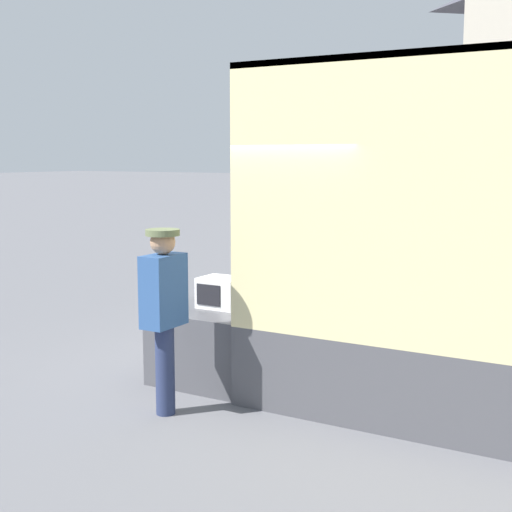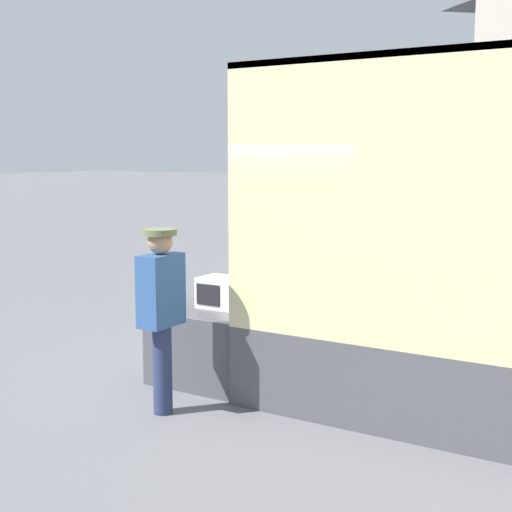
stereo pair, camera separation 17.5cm
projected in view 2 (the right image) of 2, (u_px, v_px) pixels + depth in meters
The scene contains 5 objects.
ground_plane at pixel (286, 375), 7.89m from camera, with size 160.00×160.00×0.00m, color slate.
tailgate_deck at pixel (243, 334), 8.12m from camera, with size 1.13×2.15×0.78m, color #4C4C51.
microwave at pixel (222, 292), 7.66m from camera, with size 0.46×0.38×0.33m.
portable_generator at pixel (274, 278), 8.41m from camera, with size 0.71×0.50×0.51m.
worker_person at pixel (161, 301), 6.56m from camera, with size 0.31×0.44×1.74m.
Camera 2 is at (3.69, -6.68, 2.40)m, focal length 50.00 mm.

